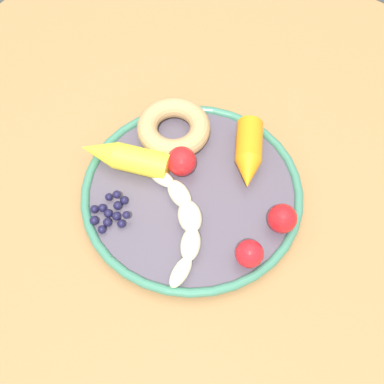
{
  "coord_description": "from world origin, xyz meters",
  "views": [
    {
      "loc": [
        -0.33,
        -0.24,
        1.38
      ],
      "look_at": [
        -0.01,
        -0.01,
        0.74
      ],
      "focal_mm": 52.72,
      "sensor_mm": 36.0,
      "label": 1
    }
  ],
  "objects": [
    {
      "name": "donut",
      "position": [
        0.05,
        0.06,
        0.76
      ],
      "size": [
        0.13,
        0.13,
        0.03
      ],
      "primitive_type": "torus",
      "rotation": [
        0.0,
        0.0,
        1.93
      ],
      "color": "tan",
      "rests_on": "plate"
    },
    {
      "name": "ground_plane",
      "position": [
        0.0,
        0.0,
        0.0
      ],
      "size": [
        6.0,
        6.0,
        0.0
      ],
      "primitive_type": "plane",
      "color": "#313735"
    },
    {
      "name": "tomato_mid",
      "position": [
        -0.05,
        -0.13,
        0.76
      ],
      "size": [
        0.04,
        0.04,
        0.04
      ],
      "primitive_type": "sphere",
      "color": "red",
      "rests_on": "plate"
    },
    {
      "name": "banana",
      "position": [
        -0.06,
        -0.03,
        0.76
      ],
      "size": [
        0.13,
        0.14,
        0.03
      ],
      "color": "#EEECBE",
      "rests_on": "plate"
    },
    {
      "name": "carrot_yellow",
      "position": [
        -0.03,
        0.09,
        0.76
      ],
      "size": [
        0.07,
        0.13,
        0.04
      ],
      "color": "yellow",
      "rests_on": "plate"
    },
    {
      "name": "carrot_orange",
      "position": [
        0.07,
        -0.05,
        0.76
      ],
      "size": [
        0.11,
        0.08,
        0.04
      ],
      "color": "orange",
      "rests_on": "plate"
    },
    {
      "name": "dining_table",
      "position": [
        0.0,
        0.0,
        0.64
      ],
      "size": [
        0.98,
        0.95,
        0.73
      ],
      "color": "#9D7042",
      "rests_on": "ground_plane"
    },
    {
      "name": "plate",
      "position": [
        -0.01,
        -0.01,
        0.74
      ],
      "size": [
        0.3,
        0.3,
        0.02
      ],
      "color": "#4F4856",
      "rests_on": "dining_table"
    },
    {
      "name": "tomato_near",
      "position": [
        0.01,
        -0.13,
        0.76
      ],
      "size": [
        0.04,
        0.04,
        0.04
      ],
      "primitive_type": "sphere",
      "color": "red",
      "rests_on": "plate"
    },
    {
      "name": "tomato_far",
      "position": [
        0.01,
        0.02,
        0.76
      ],
      "size": [
        0.04,
        0.04,
        0.04
      ],
      "primitive_type": "sphere",
      "color": "red",
      "rests_on": "plate"
    },
    {
      "name": "blueberry_pile",
      "position": [
        -0.1,
        0.05,
        0.75
      ],
      "size": [
        0.06,
        0.05,
        0.02
      ],
      "color": "#191638",
      "rests_on": "plate"
    }
  ]
}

